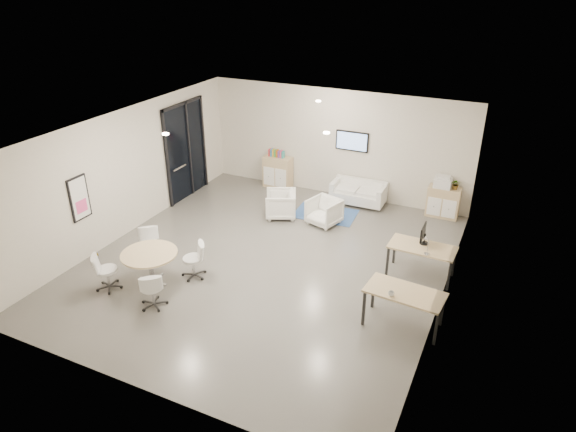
% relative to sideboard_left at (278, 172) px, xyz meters
% --- Properties ---
extents(room_shell, '(9.60, 10.60, 4.80)m').
position_rel_sideboard_left_xyz_m(room_shell, '(1.80, -4.25, 1.11)').
color(room_shell, '#5B5753').
rests_on(room_shell, ground).
extents(glass_door, '(0.09, 1.90, 2.85)m').
position_rel_sideboard_left_xyz_m(glass_door, '(-2.15, -1.74, 1.01)').
color(glass_door, black).
rests_on(glass_door, room_shell).
extents(artwork, '(0.05, 0.54, 1.04)m').
position_rel_sideboard_left_xyz_m(artwork, '(-2.17, -5.85, 1.05)').
color(artwork, black).
rests_on(artwork, room_shell).
extents(wall_tv, '(0.98, 0.06, 0.58)m').
position_rel_sideboard_left_xyz_m(wall_tv, '(2.30, 0.22, 1.26)').
color(wall_tv, black).
rests_on(wall_tv, room_shell).
extents(ceiling_spots, '(3.14, 4.14, 0.03)m').
position_rel_sideboard_left_xyz_m(ceiling_spots, '(1.60, -3.41, 2.69)').
color(ceiling_spots, '#FFEAC6').
rests_on(ceiling_spots, room_shell).
extents(sideboard_left, '(0.88, 0.45, 0.98)m').
position_rel_sideboard_left_xyz_m(sideboard_left, '(0.00, 0.00, 0.00)').
color(sideboard_left, tan).
rests_on(sideboard_left, room_shell).
extents(sideboard_right, '(0.87, 0.42, 0.87)m').
position_rel_sideboard_left_xyz_m(sideboard_right, '(5.09, 0.02, -0.06)').
color(sideboard_right, tan).
rests_on(sideboard_right, room_shell).
extents(books, '(0.50, 0.14, 0.22)m').
position_rel_sideboard_left_xyz_m(books, '(-0.04, 0.00, 0.60)').
color(books, red).
rests_on(books, sideboard_left).
extents(printer, '(0.46, 0.39, 0.32)m').
position_rel_sideboard_left_xyz_m(printer, '(5.02, 0.02, 0.53)').
color(printer, white).
rests_on(printer, sideboard_right).
extents(loveseat, '(1.56, 0.79, 0.58)m').
position_rel_sideboard_left_xyz_m(loveseat, '(2.71, -0.14, -0.17)').
color(loveseat, silver).
rests_on(loveseat, room_shell).
extents(blue_rug, '(1.78, 1.26, 0.01)m').
position_rel_sideboard_left_xyz_m(blue_rug, '(2.10, -1.23, -0.48)').
color(blue_rug, '#325D99').
rests_on(blue_rug, room_shell).
extents(armchair_left, '(1.02, 1.04, 0.83)m').
position_rel_sideboard_left_xyz_m(armchair_left, '(1.02, -1.91, -0.08)').
color(armchair_left, silver).
rests_on(armchair_left, room_shell).
extents(armchair_right, '(0.94, 0.91, 0.79)m').
position_rel_sideboard_left_xyz_m(armchair_right, '(2.28, -1.82, -0.09)').
color(armchair_right, silver).
rests_on(armchair_right, room_shell).
extents(desk_rear, '(1.47, 0.77, 0.75)m').
position_rel_sideboard_left_xyz_m(desk_rear, '(5.19, -3.32, 0.19)').
color(desk_rear, tan).
rests_on(desk_rear, room_shell).
extents(desk_front, '(1.54, 0.87, 0.77)m').
position_rel_sideboard_left_xyz_m(desk_front, '(5.26, -5.23, 0.20)').
color(desk_front, tan).
rests_on(desk_front, room_shell).
extents(monitor, '(0.20, 0.50, 0.44)m').
position_rel_sideboard_left_xyz_m(monitor, '(5.15, -3.17, 0.50)').
color(monitor, black).
rests_on(monitor, desk_rear).
extents(round_table, '(1.22, 1.22, 0.74)m').
position_rel_sideboard_left_xyz_m(round_table, '(-0.11, -6.09, 0.17)').
color(round_table, tan).
rests_on(round_table, room_shell).
extents(meeting_chairs, '(2.22, 2.22, 0.82)m').
position_rel_sideboard_left_xyz_m(meeting_chairs, '(-0.11, -6.09, -0.08)').
color(meeting_chairs, white).
rests_on(meeting_chairs, room_shell).
extents(plant_cabinet, '(0.26, 0.29, 0.22)m').
position_rel_sideboard_left_xyz_m(plant_cabinet, '(5.36, 0.02, 0.49)').
color(plant_cabinet, '#3F7F3F').
rests_on(plant_cabinet, sideboard_right).
extents(plant_floor, '(0.22, 0.34, 0.14)m').
position_rel_sideboard_left_xyz_m(plant_floor, '(-1.81, -6.03, -0.42)').
color(plant_floor, '#3F7F3F').
rests_on(plant_floor, room_shell).
extents(cup, '(0.13, 0.11, 0.11)m').
position_rel_sideboard_left_xyz_m(cup, '(5.05, -5.48, 0.34)').
color(cup, white).
rests_on(cup, desk_front).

